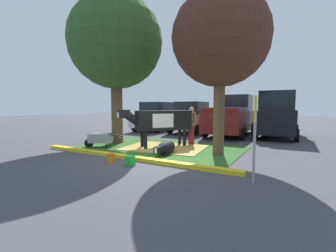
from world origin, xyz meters
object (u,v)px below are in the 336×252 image
shade_tree_left (116,43)px  cow_holstein (161,121)px  shade_tree_right (220,39)px  bucket_green (130,160)px  hatchback_white (157,117)px  bucket_orange (111,157)px  parking_sign (255,122)px  pickup_truck_maroon (232,117)px  calf_lying (166,148)px  suv_dark_grey (278,114)px  wheelbarrow (100,138)px  person_handler (191,124)px  sedan_silver (192,117)px

shade_tree_left → cow_holstein: (2.41, 0.01, -3.49)m
shade_tree_right → bucket_green: shade_tree_right is taller
bucket_green → hatchback_white: 9.86m
cow_holstein → bucket_orange: size_ratio=9.61×
parking_sign → pickup_truck_maroon: (-2.66, 8.45, -0.27)m
cow_holstein → calf_lying: cow_holstein is taller
suv_dark_grey → shade_tree_left: bearing=-136.6°
wheelbarrow → suv_dark_grey: bearing=49.8°
person_handler → sedan_silver: 4.94m
parking_sign → hatchback_white: size_ratio=0.44×
shade_tree_right → calf_lying: shade_tree_right is taller
cow_holstein → sedan_silver: 5.97m
pickup_truck_maroon → wheelbarrow: bearing=-118.2°
cow_holstein → hatchback_white: (-3.85, 5.73, -0.15)m
shade_tree_left → suv_dark_grey: (6.36, 6.01, -3.35)m
shade_tree_left → parking_sign: size_ratio=3.47×
bucket_green → suv_dark_grey: bearing=70.4°
cow_holstein → hatchback_white: size_ratio=0.61×
shade_tree_left → pickup_truck_maroon: size_ratio=1.25×
shade_tree_left → cow_holstein: bearing=0.2°
shade_tree_right → sedan_silver: 7.74m
bucket_orange → cow_holstein: bearing=89.2°
shade_tree_left → parking_sign: 7.85m
suv_dark_grey → pickup_truck_maroon: bearing=-171.4°
parking_sign → bucket_orange: bearing=-178.6°
parking_sign → bucket_orange: size_ratio=6.98×
shade_tree_right → hatchback_white: 9.24m
bucket_orange → hatchback_white: (-3.81, 8.66, 0.84)m
shade_tree_right → bucket_orange: bearing=-133.4°
cow_holstein → shade_tree_left: bearing=-179.8°
suv_dark_grey → bucket_orange: bearing=-114.1°
shade_tree_right → bucket_green: (-1.78, -2.74, -3.90)m
calf_lying → bucket_orange: (-0.94, -1.79, -0.09)m
suv_dark_grey → wheelbarrow: bearing=-130.2°
bucket_orange → suv_dark_grey: (3.99, 8.93, 1.12)m
shade_tree_left → shade_tree_right: (4.94, -0.20, -0.58)m
person_handler → sedan_silver: size_ratio=0.38×
hatchback_white → sedan_silver: 2.67m
wheelbarrow → bucket_green: 3.41m
shade_tree_left → suv_dark_grey: 9.37m
bucket_orange → shade_tree_left: bearing=129.1°
calf_lying → wheelbarrow: wheelbarrow is taller
cow_holstein → parking_sign: bearing=-34.2°
shade_tree_left → wheelbarrow: bearing=-81.3°
wheelbarrow → bucket_orange: (2.17, -1.64, -0.24)m
wheelbarrow → bucket_green: (2.97, -1.66, -0.24)m
cow_holstein → hatchback_white: bearing=123.9°
shade_tree_right → wheelbarrow: size_ratio=3.73×
calf_lying → bucket_orange: calf_lying is taller
wheelbarrow → pickup_truck_maroon: (3.72, 6.92, 0.73)m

